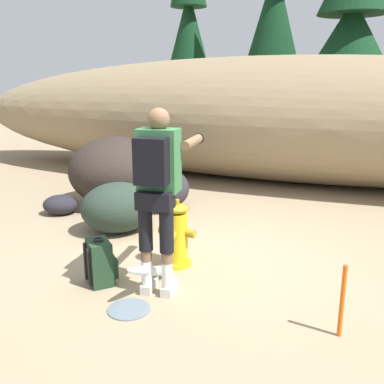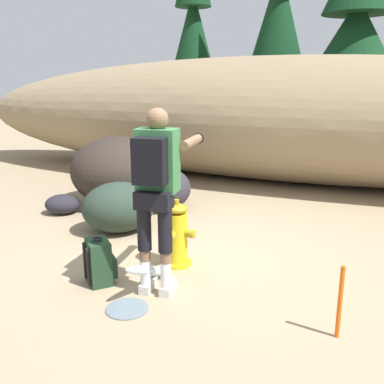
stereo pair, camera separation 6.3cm
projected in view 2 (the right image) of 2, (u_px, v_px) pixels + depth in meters
The scene contains 14 objects.
ground_plane at pixel (193, 262), 4.79m from camera, with size 56.00×56.00×0.04m, color #998466.
dirt_embankment at pixel (281, 119), 8.43m from camera, with size 14.70×3.20×2.41m, color #897556.
fire_hydrant at pixel (177, 235), 4.59m from camera, with size 0.41×0.36×0.74m.
hydrant_water_jet at pixel (147, 276), 4.05m from camera, with size 0.38×1.07×0.49m.
utility_worker at pixel (157, 178), 3.86m from camera, with size 0.62×1.02×1.72m.
spare_backpack at pixel (99, 262), 4.22m from camera, with size 0.36×0.36×0.47m.
boulder_large at pixel (119, 207), 5.63m from camera, with size 0.96×0.80×0.66m, color #26342A.
boulder_mid at pixel (117, 170), 6.89m from camera, with size 1.44×1.53×1.09m, color #2E2620.
boulder_small at pixel (163, 188), 6.61m from camera, with size 0.80×0.87×0.66m, color #2C282F.
boulder_outlier at pixel (62, 204), 6.42m from camera, with size 0.51×0.42×0.29m, color #26232C.
pine_tree_far_left at pixel (193, 22), 14.87m from camera, with size 1.95×1.95×7.34m.
pine_tree_left at pixel (279, 2), 13.00m from camera, with size 2.04×2.04×7.73m.
pine_tree_center at pixel (356, 29), 11.38m from camera, with size 2.88×2.88×5.73m.
survey_stake at pixel (340, 302), 3.29m from camera, with size 0.04×0.04×0.60m, color #E55914.
Camera 2 is at (1.73, -4.09, 1.96)m, focal length 40.15 mm.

